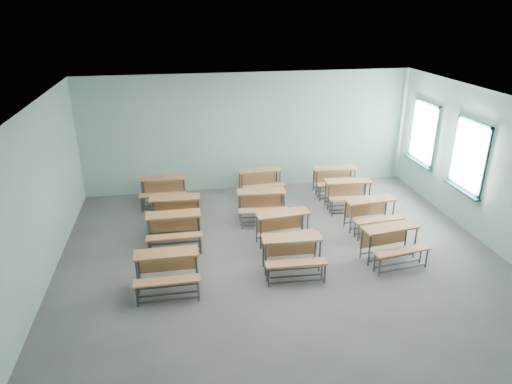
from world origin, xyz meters
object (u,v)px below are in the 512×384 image
desk_unit_r1c2 (372,210)px  desk_unit_r3c1 (261,179)px  desk_unit_r0c1 (293,250)px  desk_unit_r1c1 (284,224)px  desk_unit_r3c2 (335,177)px  desk_unit_r0c2 (392,239)px  desk_unit_r1c0 (174,226)px  desk_unit_r2c1 (262,201)px  desk_unit_r2c0 (175,208)px  desk_unit_r3c0 (163,187)px  desk_unit_r0c0 (167,266)px  desk_unit_r2c2 (349,190)px

desk_unit_r1c2 → desk_unit_r3c1: (-2.13, 2.41, 0.00)m
desk_unit_r0c1 → desk_unit_r1c1: size_ratio=0.97×
desk_unit_r3c1 → desk_unit_r3c2: (2.03, -0.20, 0.00)m
desk_unit_r0c2 → desk_unit_r1c0: bearing=154.4°
desk_unit_r1c2 → desk_unit_r2c1: 2.56m
desk_unit_r3c1 → desk_unit_r0c1: bearing=-96.1°
desk_unit_r0c1 → desk_unit_r2c0: 3.22m
desk_unit_r0c2 → desk_unit_r2c0: 4.84m
desk_unit_r3c0 → desk_unit_r1c1: bearing=-43.6°
desk_unit_r0c1 → desk_unit_r1c0: size_ratio=1.03×
desk_unit_r0c0 → desk_unit_r0c2: (4.44, 0.24, 0.00)m
desk_unit_r2c0 → desk_unit_r2c1: 2.04m
desk_unit_r2c2 → desk_unit_r3c1: same height
desk_unit_r0c0 → desk_unit_r1c1: bearing=27.5°
desk_unit_r1c0 → desk_unit_r1c1: 2.34m
desk_unit_r1c2 → desk_unit_r2c0: size_ratio=1.02×
desk_unit_r3c2 → desk_unit_r1c0: bearing=-150.4°
desk_unit_r0c1 → desk_unit_r3c2: size_ratio=1.00×
desk_unit_r0c0 → desk_unit_r3c0: (-0.10, 3.90, 0.00)m
desk_unit_r0c2 → desk_unit_r3c0: (-4.55, 3.66, 0.00)m
desk_unit_r0c1 → desk_unit_r3c1: 3.86m
desk_unit_r1c2 → desk_unit_r2c0: (-4.42, 0.91, 0.00)m
desk_unit_r2c1 → desk_unit_r3c0: 2.69m
desk_unit_r1c0 → desk_unit_r2c1: size_ratio=0.96×
desk_unit_r0c0 → desk_unit_r2c0: bearing=86.1°
desk_unit_r1c0 → desk_unit_r1c2: bearing=0.1°
desk_unit_r2c1 → desk_unit_r2c2: bearing=11.1°
desk_unit_r1c2 → desk_unit_r3c1: same height
desk_unit_r0c0 → desk_unit_r1c2: same height
desk_unit_r2c1 → desk_unit_r2c2: size_ratio=1.00×
desk_unit_r1c0 → desk_unit_r2c2: bearing=15.7°
desk_unit_r1c1 → desk_unit_r1c2: bearing=3.8°
desk_unit_r3c2 → desk_unit_r1c2: bearing=-84.6°
desk_unit_r1c2 → desk_unit_r3c2: bearing=87.8°
desk_unit_r3c1 → desk_unit_r0c0: bearing=-126.2°
desk_unit_r1c1 → desk_unit_r2c0: bearing=145.4°
desk_unit_r0c1 → desk_unit_r2c1: 2.38m
desk_unit_r3c1 → desk_unit_r3c2: size_ratio=1.02×
desk_unit_r1c1 → desk_unit_r3c0: bearing=128.6°
desk_unit_r1c0 → desk_unit_r1c1: size_ratio=0.94×
desk_unit_r1c2 → desk_unit_r2c2: bearing=89.2°
desk_unit_r2c0 → desk_unit_r3c2: 4.51m
desk_unit_r0c2 → desk_unit_r1c2: bearing=75.5°
desk_unit_r0c2 → desk_unit_r2c0: same height
desk_unit_r0c0 → desk_unit_r0c1: bearing=4.3°
desk_unit_r1c2 → desk_unit_r3c1: bearing=126.6°
desk_unit_r2c1 → desk_unit_r2c2: 2.31m
desk_unit_r0c1 → desk_unit_r2c2: bearing=53.9°
desk_unit_r1c2 → desk_unit_r3c0: same height
desk_unit_r3c0 → desk_unit_r0c1: bearing=-54.3°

